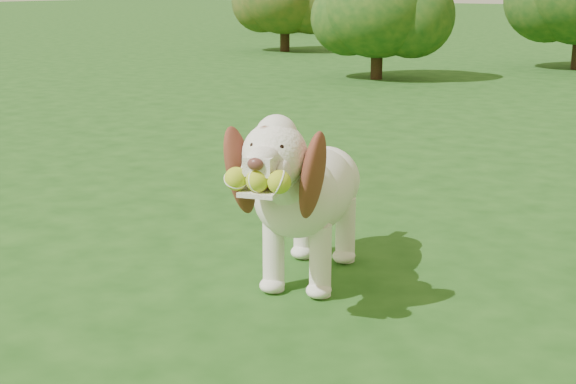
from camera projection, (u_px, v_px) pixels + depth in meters
The scene contains 3 objects.
ground at pixel (432, 295), 3.03m from camera, with size 80.00×80.00×0.00m, color #1A4614.
dog at pixel (305, 188), 3.06m from camera, with size 0.58×1.10×0.72m.
shrub_a at pixel (378, 9), 9.52m from camera, with size 1.37×1.37×1.42m.
Camera 1 is at (1.11, -2.66, 1.15)m, focal length 50.00 mm.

